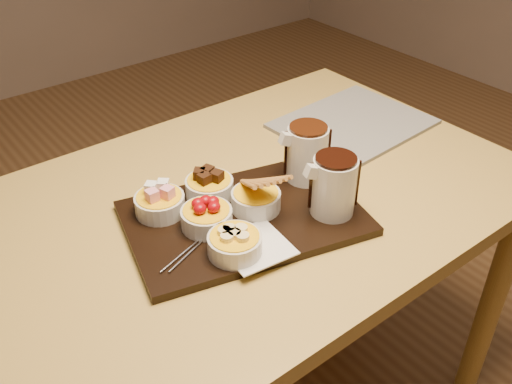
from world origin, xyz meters
TOP-DOWN VIEW (x-y plane):
  - dining_table at (0.00, 0.00)m, footprint 1.20×0.80m
  - serving_board at (-0.08, -0.07)m, footprint 0.52×0.40m
  - napkin at (-0.12, -0.16)m, footprint 0.13×0.13m
  - bowl_marshmallows at (-0.20, 0.04)m, footprint 0.10×0.10m
  - bowl_cake at (-0.09, 0.03)m, footprint 0.10×0.10m
  - bowl_strawberries at (-0.15, -0.06)m, footprint 0.10×0.10m
  - bowl_biscotti at (-0.04, -0.07)m, footprint 0.10×0.10m
  - bowl_bananas at (-0.16, -0.15)m, footprint 0.10×0.10m
  - pitcher_dark_chocolate at (0.07, -0.17)m, footprint 0.11×0.11m
  - pitcher_milk_chocolate at (0.11, -0.05)m, footprint 0.11×0.11m
  - fondue_skewers at (-0.17, -0.08)m, footprint 0.11×0.26m
  - newspaper at (0.39, 0.08)m, footprint 0.38×0.31m

SIDE VIEW (x-z plane):
  - dining_table at x=0.00m, z-range 0.28..1.03m
  - newspaper at x=0.39m, z-range 0.75..0.76m
  - serving_board at x=-0.08m, z-range 0.75..0.77m
  - napkin at x=-0.12m, z-range 0.77..0.77m
  - fondue_skewers at x=-0.17m, z-range 0.77..0.78m
  - bowl_marshmallows at x=-0.20m, z-range 0.77..0.81m
  - bowl_cake at x=-0.09m, z-range 0.77..0.81m
  - bowl_strawberries at x=-0.15m, z-range 0.77..0.81m
  - bowl_biscotti at x=-0.04m, z-range 0.77..0.81m
  - bowl_bananas at x=-0.16m, z-range 0.77..0.81m
  - pitcher_dark_chocolate at x=0.07m, z-range 0.77..0.89m
  - pitcher_milk_chocolate at x=0.11m, z-range 0.77..0.89m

